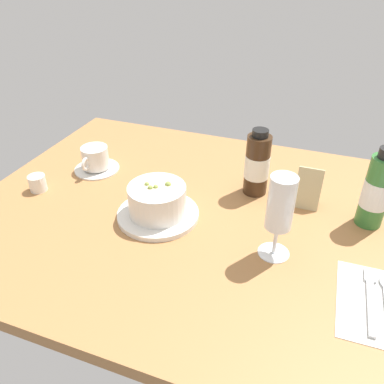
{
  "coord_description": "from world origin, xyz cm",
  "views": [
    {
      "loc": [
        24.42,
        -71.37,
        54.57
      ],
      "look_at": [
        -1.88,
        -0.1,
        5.13
      ],
      "focal_mm": 36.29,
      "sensor_mm": 36.0,
      "label": 1
    }
  ],
  "objects_px": {
    "sauce_bottle_green": "(377,191)",
    "sauce_bottle_brown": "(257,164)",
    "cutlery_setting": "(378,302)",
    "menu_card": "(309,187)",
    "wine_glass": "(280,207)",
    "porridge_bowl": "(157,202)",
    "coffee_cup": "(95,160)",
    "creamer_jug": "(38,183)"
  },
  "relations": [
    {
      "from": "sauce_bottle_green",
      "to": "sauce_bottle_brown",
      "type": "height_order",
      "value": "sauce_bottle_green"
    },
    {
      "from": "sauce_bottle_brown",
      "to": "cutlery_setting",
      "type": "bearing_deg",
      "value": -44.82
    },
    {
      "from": "menu_card",
      "to": "cutlery_setting",
      "type": "bearing_deg",
      "value": -60.0
    },
    {
      "from": "cutlery_setting",
      "to": "sauce_bottle_brown",
      "type": "bearing_deg",
      "value": 135.18
    },
    {
      "from": "wine_glass",
      "to": "menu_card",
      "type": "height_order",
      "value": "wine_glass"
    },
    {
      "from": "porridge_bowl",
      "to": "coffee_cup",
      "type": "height_order",
      "value": "porridge_bowl"
    },
    {
      "from": "wine_glass",
      "to": "sauce_bottle_brown",
      "type": "bearing_deg",
      "value": 112.19
    },
    {
      "from": "coffee_cup",
      "to": "porridge_bowl",
      "type": "bearing_deg",
      "value": -29.09
    },
    {
      "from": "creamer_jug",
      "to": "wine_glass",
      "type": "xyz_separation_m",
      "value": [
        0.62,
        -0.03,
        0.1
      ]
    },
    {
      "from": "sauce_bottle_brown",
      "to": "menu_card",
      "type": "distance_m",
      "value": 0.13
    },
    {
      "from": "menu_card",
      "to": "creamer_jug",
      "type": "bearing_deg",
      "value": -165.22
    },
    {
      "from": "cutlery_setting",
      "to": "sauce_bottle_brown",
      "type": "height_order",
      "value": "sauce_bottle_brown"
    },
    {
      "from": "porridge_bowl",
      "to": "sauce_bottle_brown",
      "type": "bearing_deg",
      "value": 44.34
    },
    {
      "from": "porridge_bowl",
      "to": "wine_glass",
      "type": "height_order",
      "value": "wine_glass"
    },
    {
      "from": "porridge_bowl",
      "to": "sauce_bottle_brown",
      "type": "height_order",
      "value": "sauce_bottle_brown"
    },
    {
      "from": "porridge_bowl",
      "to": "cutlery_setting",
      "type": "distance_m",
      "value": 0.49
    },
    {
      "from": "coffee_cup",
      "to": "menu_card",
      "type": "height_order",
      "value": "menu_card"
    },
    {
      "from": "wine_glass",
      "to": "sauce_bottle_green",
      "type": "relative_size",
      "value": 0.97
    },
    {
      "from": "coffee_cup",
      "to": "sauce_bottle_green",
      "type": "xyz_separation_m",
      "value": [
        0.72,
        0.0,
        0.05
      ]
    },
    {
      "from": "wine_glass",
      "to": "creamer_jug",
      "type": "bearing_deg",
      "value": 177.12
    },
    {
      "from": "cutlery_setting",
      "to": "wine_glass",
      "type": "distance_m",
      "value": 0.24
    },
    {
      "from": "coffee_cup",
      "to": "sauce_bottle_brown",
      "type": "xyz_separation_m",
      "value": [
        0.44,
        0.04,
        0.05
      ]
    },
    {
      "from": "coffee_cup",
      "to": "wine_glass",
      "type": "relative_size",
      "value": 0.69
    },
    {
      "from": "wine_glass",
      "to": "sauce_bottle_green",
      "type": "distance_m",
      "value": 0.26
    },
    {
      "from": "menu_card",
      "to": "sauce_bottle_brown",
      "type": "bearing_deg",
      "value": 174.07
    },
    {
      "from": "coffee_cup",
      "to": "creamer_jug",
      "type": "xyz_separation_m",
      "value": [
        -0.08,
        -0.14,
        -0.01
      ]
    },
    {
      "from": "coffee_cup",
      "to": "creamer_jug",
      "type": "relative_size",
      "value": 2.47
    },
    {
      "from": "cutlery_setting",
      "to": "creamer_jug",
      "type": "distance_m",
      "value": 0.82
    },
    {
      "from": "coffee_cup",
      "to": "sauce_bottle_green",
      "type": "distance_m",
      "value": 0.72
    },
    {
      "from": "cutlery_setting",
      "to": "wine_glass",
      "type": "height_order",
      "value": "wine_glass"
    },
    {
      "from": "porridge_bowl",
      "to": "creamer_jug",
      "type": "distance_m",
      "value": 0.34
    },
    {
      "from": "menu_card",
      "to": "wine_glass",
      "type": "bearing_deg",
      "value": -101.54
    },
    {
      "from": "porridge_bowl",
      "to": "wine_glass",
      "type": "bearing_deg",
      "value": -6.9
    },
    {
      "from": "sauce_bottle_green",
      "to": "porridge_bowl",
      "type": "bearing_deg",
      "value": -162.62
    },
    {
      "from": "coffee_cup",
      "to": "sauce_bottle_brown",
      "type": "height_order",
      "value": "sauce_bottle_brown"
    },
    {
      "from": "cutlery_setting",
      "to": "sauce_bottle_green",
      "type": "distance_m",
      "value": 0.26
    },
    {
      "from": "wine_glass",
      "to": "cutlery_setting",
      "type": "bearing_deg",
      "value": -18.93
    },
    {
      "from": "creamer_jug",
      "to": "menu_card",
      "type": "distance_m",
      "value": 0.68
    },
    {
      "from": "porridge_bowl",
      "to": "sauce_bottle_brown",
      "type": "distance_m",
      "value": 0.27
    },
    {
      "from": "coffee_cup",
      "to": "menu_card",
      "type": "relative_size",
      "value": 1.25
    },
    {
      "from": "creamer_jug",
      "to": "sauce_bottle_brown",
      "type": "height_order",
      "value": "sauce_bottle_brown"
    },
    {
      "from": "creamer_jug",
      "to": "sauce_bottle_brown",
      "type": "xyz_separation_m",
      "value": [
        0.53,
        0.19,
        0.06
      ]
    }
  ]
}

